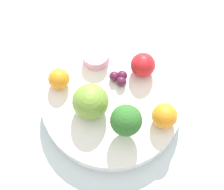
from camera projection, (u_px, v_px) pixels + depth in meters
ground_plane at (112, 109)px, 0.74m from camera, size 6.00×6.00×0.00m
table_surface at (112, 107)px, 0.73m from camera, size 1.20×1.20×0.02m
bowl at (112, 101)px, 0.70m from camera, size 0.26×0.26×0.04m
broccoli at (126, 121)px, 0.62m from camera, size 0.05×0.05×0.07m
apple_red at (143, 65)px, 0.68m from camera, size 0.05×0.05×0.05m
apple_green at (90, 102)px, 0.65m from camera, size 0.06×0.06×0.06m
orange_front at (165, 116)px, 0.65m from camera, size 0.04×0.04×0.04m
orange_back at (59, 79)px, 0.68m from camera, size 0.04×0.04×0.04m
grape_cluster at (119, 78)px, 0.69m from camera, size 0.03×0.03×0.02m
small_cup at (97, 56)px, 0.70m from camera, size 0.05×0.05×0.02m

